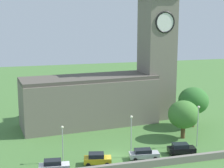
{
  "coord_description": "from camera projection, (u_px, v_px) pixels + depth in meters",
  "views": [
    {
      "loc": [
        -15.39,
        -51.57,
        22.29
      ],
      "look_at": [
        1.64,
        7.0,
        10.68
      ],
      "focal_mm": 55.96,
      "sensor_mm": 36.0,
      "label": 1
    }
  ],
  "objects": [
    {
      "name": "church",
      "position": [
        112.0,
        83.0,
        74.65
      ],
      "size": [
        34.23,
        12.0,
        30.81
      ],
      "color": "slate",
      "rests_on": "ground"
    },
    {
      "name": "car_silver",
      "position": [
        144.0,
        154.0,
        55.82
      ],
      "size": [
        4.95,
        2.56,
        1.67
      ],
      "color": "silver",
      "rests_on": "ground"
    },
    {
      "name": "streetlamp_central",
      "position": [
        131.0,
        129.0,
        55.89
      ],
      "size": [
        0.44,
        0.44,
        6.98
      ],
      "color": "#9EA0A5",
      "rests_on": "ground"
    },
    {
      "name": "tree_by_tower",
      "position": [
        184.0,
        115.0,
        64.89
      ],
      "size": [
        5.8,
        5.8,
        7.19
      ],
      "color": "brown",
      "rests_on": "ground"
    },
    {
      "name": "streetlamp_west_mid",
      "position": [
        62.0,
        138.0,
        53.87
      ],
      "size": [
        0.44,
        0.44,
        5.96
      ],
      "color": "#9EA0A5",
      "rests_on": "ground"
    },
    {
      "name": "car_yellow",
      "position": [
        97.0,
        159.0,
        53.67
      ],
      "size": [
        4.52,
        2.96,
        1.84
      ],
      "color": "gold",
      "rests_on": "ground"
    },
    {
      "name": "tree_churchyard",
      "position": [
        193.0,
        101.0,
        71.57
      ],
      "size": [
        6.19,
        6.19,
        8.32
      ],
      "color": "brown",
      "rests_on": "ground"
    },
    {
      "name": "quay_barrier",
      "position": [
        125.0,
        167.0,
        51.75
      ],
      "size": [
        56.35,
        0.7,
        1.13
      ],
      "primitive_type": "cube",
      "color": "gray",
      "rests_on": "ground"
    },
    {
      "name": "ground_plane",
      "position": [
        93.0,
        129.0,
        71.18
      ],
      "size": [
        200.0,
        200.0,
        0.0
      ],
      "primitive_type": "plane",
      "color": "#477538"
    },
    {
      "name": "streetlamp_east_mid",
      "position": [
        198.0,
        120.0,
        60.55
      ],
      "size": [
        0.44,
        0.44,
        7.35
      ],
      "color": "#9EA0A5",
      "rests_on": "ground"
    },
    {
      "name": "car_black",
      "position": [
        181.0,
        149.0,
        57.92
      ],
      "size": [
        4.8,
        2.85,
        1.78
      ],
      "color": "black",
      "rests_on": "ground"
    },
    {
      "name": "car_white",
      "position": [
        54.0,
        166.0,
        51.01
      ],
      "size": [
        4.65,
        2.49,
        1.91
      ],
      "color": "silver",
      "rests_on": "ground"
    }
  ]
}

